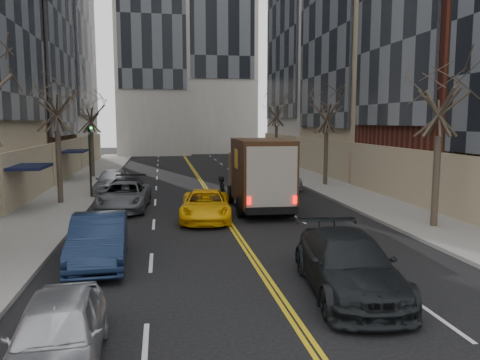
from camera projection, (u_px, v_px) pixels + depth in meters
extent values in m
cube|color=slate|center=(78.00, 187.00, 33.50)|extent=(4.00, 66.00, 0.15)
cube|color=slate|center=(319.00, 182.00, 36.47)|extent=(4.00, 66.00, 0.15)
cube|color=black|center=(60.00, 15.00, 37.43)|extent=(0.20, 10.56, 19.20)
cube|color=black|center=(27.00, 167.00, 24.24)|extent=(2.00, 3.00, 0.15)
cube|color=black|center=(9.00, 187.00, 24.22)|extent=(0.20, 3.00, 2.50)
cube|color=black|center=(73.00, 151.00, 36.96)|extent=(2.00, 3.00, 0.15)
cube|color=black|center=(61.00, 165.00, 36.94)|extent=(0.20, 3.00, 2.50)
cube|color=tan|center=(380.00, 15.00, 40.77)|extent=(10.00, 14.00, 28.00)
cube|color=#B7B2A8|center=(332.00, 16.00, 54.75)|extent=(12.00, 15.00, 34.00)
cylinder|color=#382D23|center=(59.00, 167.00, 26.42)|extent=(0.30, 0.30, 4.05)
cylinder|color=#382D23|center=(92.00, 154.00, 39.16)|extent=(0.30, 0.30, 3.69)
cylinder|color=#382D23|center=(436.00, 181.00, 20.52)|extent=(0.30, 0.30, 3.96)
cylinder|color=#382D23|center=(326.00, 159.00, 34.23)|extent=(0.30, 0.30, 3.78)
cylinder|color=#382D23|center=(276.00, 146.00, 48.88)|extent=(0.30, 0.30, 4.14)
cylinder|color=black|center=(90.00, 166.00, 28.63)|extent=(0.12, 0.12, 3.80)
imported|color=black|center=(89.00, 127.00, 28.33)|extent=(0.15, 0.18, 0.90)
sphere|color=#0CE526|center=(91.00, 128.00, 28.26)|extent=(0.14, 0.14, 0.14)
cube|color=black|center=(259.00, 199.00, 25.15)|extent=(2.61, 7.05, 0.33)
cube|color=black|center=(252.00, 174.00, 27.54)|extent=(2.62, 1.93, 2.29)
cube|color=black|center=(261.00, 171.00, 24.36)|extent=(2.78, 5.42, 3.27)
cube|color=black|center=(272.00, 211.00, 21.85)|extent=(2.51, 0.27, 0.33)
cube|color=red|center=(249.00, 201.00, 21.62)|extent=(0.20, 0.07, 0.38)
cube|color=red|center=(295.00, 200.00, 21.91)|extent=(0.20, 0.07, 0.38)
cube|color=gold|center=(236.00, 159.00, 24.16)|extent=(0.07, 0.98, 0.98)
cube|color=gold|center=(286.00, 158.00, 24.52)|extent=(0.07, 0.98, 0.98)
cylinder|color=black|center=(231.00, 194.00, 27.24)|extent=(0.34, 1.06, 1.05)
cylinder|color=black|center=(274.00, 193.00, 27.59)|extent=(0.34, 1.06, 1.05)
cylinder|color=black|center=(240.00, 207.00, 23.16)|extent=(0.34, 1.06, 1.05)
cylinder|color=black|center=(291.00, 206.00, 23.51)|extent=(0.34, 1.06, 1.05)
imported|color=black|center=(348.00, 264.00, 12.94)|extent=(2.92, 5.86, 1.64)
cube|color=black|center=(338.00, 234.00, 13.65)|extent=(0.13, 0.04, 0.09)
cube|color=blue|center=(338.00, 234.00, 13.62)|extent=(0.10, 0.01, 0.06)
imported|color=#F6B50A|center=(206.00, 205.00, 22.60)|extent=(2.87, 5.33, 1.42)
imported|color=black|center=(222.00, 194.00, 24.91)|extent=(0.48, 0.70, 1.85)
imported|color=#B6B8BE|center=(58.00, 334.00, 8.90)|extent=(1.96, 4.35, 1.45)
imported|color=#111D36|center=(99.00, 240.00, 15.60)|extent=(1.99, 5.08, 1.65)
imported|color=#54585D|center=(124.00, 196.00, 25.13)|extent=(2.84, 5.53, 1.49)
imported|color=black|center=(126.00, 192.00, 26.66)|extent=(2.40, 5.39, 1.54)
imported|color=#B4B7BD|center=(113.00, 181.00, 30.84)|extent=(2.27, 4.96, 1.65)
imported|color=#43464A|center=(282.00, 179.00, 32.78)|extent=(1.67, 4.53, 1.48)
imported|color=#A9ADB1|center=(269.00, 170.00, 38.20)|extent=(2.87, 5.61, 1.52)
imported|color=black|center=(245.00, 161.00, 46.60)|extent=(2.78, 5.57, 1.55)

